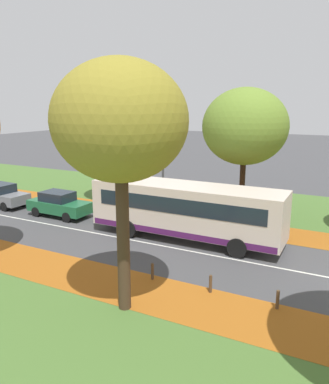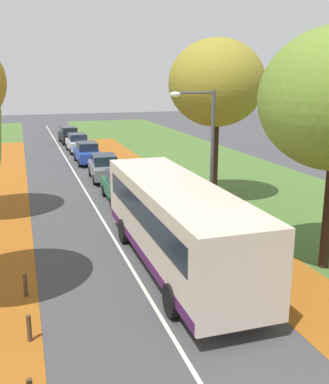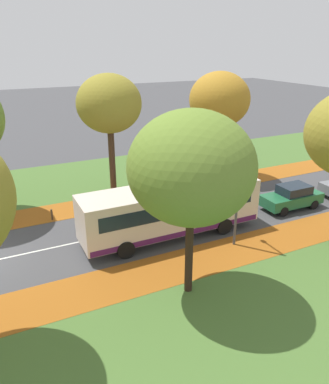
{
  "view_description": "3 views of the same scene",
  "coord_description": "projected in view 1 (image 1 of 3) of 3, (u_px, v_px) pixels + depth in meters",
  "views": [
    {
      "loc": [
        -16.06,
        2.11,
        7.1
      ],
      "look_at": [
        1.98,
        11.37,
        2.34
      ],
      "focal_mm": 35.0,
      "sensor_mm": 36.0,
      "label": 1
    },
    {
      "loc": [
        -3.31,
        -4.06,
        6.49
      ],
      "look_at": [
        1.54,
        11.17,
        2.38
      ],
      "focal_mm": 42.0,
      "sensor_mm": 36.0,
      "label": 2
    },
    {
      "loc": [
        18.68,
        1.13,
        10.41
      ],
      "look_at": [
        -0.19,
        10.27,
        2.01
      ],
      "focal_mm": 35.0,
      "sensor_mm": 36.0,
      "label": 3
    }
  ],
  "objects": [
    {
      "name": "road_centre_line",
      "position": [
        28.0,
        220.0,
        23.49
      ],
      "size": [
        0.12,
        80.0,
        0.01
      ],
      "primitive_type": "cube",
      "color": "silver",
      "rests_on": "ground"
    },
    {
      "name": "bollard_fourth",
      "position": [
        211.0,
        284.0,
        14.4
      ],
      "size": [
        0.12,
        0.12,
        0.72
      ],
      "primitive_type": "cylinder",
      "color": "#4C3823",
      "rests_on": "ground"
    },
    {
      "name": "leaf_litter_left",
      "position": [
        46.0,
        266.0,
        16.84
      ],
      "size": [
        2.8,
        60.0,
        0.0
      ],
      "primitive_type": "cube",
      "color": "#9E5619",
      "rests_on": "grass_verge_left"
    },
    {
      "name": "bus",
      "position": [
        186.0,
        208.0,
        19.9
      ],
      "size": [
        2.68,
        10.4,
        2.98
      ],
      "color": "beige",
      "rests_on": "ground"
    },
    {
      "name": "bollard_fifth",
      "position": [
        152.0,
        271.0,
        15.49
      ],
      "size": [
        0.12,
        0.12,
        0.72
      ],
      "primitive_type": "cylinder",
      "color": "#4C3823",
      "rests_on": "ground"
    },
    {
      "name": "streetlamp_right",
      "position": [
        160.0,
        162.0,
        22.49
      ],
      "size": [
        1.89,
        0.28,
        6.0
      ],
      "color": "#47474C",
      "rests_on": "ground"
    },
    {
      "name": "car_green_lead",
      "position": [
        59.0,
        204.0,
        24.21
      ],
      "size": [
        1.82,
        4.22,
        1.62
      ],
      "color": "#1E6038",
      "rests_on": "ground"
    },
    {
      "name": "tree_right_mid",
      "position": [
        115.0,
        118.0,
        26.57
      ],
      "size": [
        4.95,
        4.95,
        8.43
      ],
      "color": "black",
      "rests_on": "ground"
    },
    {
      "name": "tree_left_near",
      "position": [
        120.0,
        123.0,
        11.93
      ],
      "size": [
        4.41,
        4.41,
        8.57
      ],
      "color": "#422D1E",
      "rests_on": "ground"
    },
    {
      "name": "tree_right_near",
      "position": [
        245.0,
        127.0,
        22.54
      ],
      "size": [
        5.16,
        5.16,
        8.12
      ],
      "color": "black",
      "rests_on": "ground"
    },
    {
      "name": "leaf_litter_right",
      "position": [
        147.0,
        214.0,
        24.8
      ],
      "size": [
        2.8,
        60.0,
        0.0
      ],
      "primitive_type": "cube",
      "color": "#9E5619",
      "rests_on": "grass_verge_right"
    },
    {
      "name": "car_grey_following",
      "position": [
        1.0,
        195.0,
        26.65
      ],
      "size": [
        1.94,
        4.28,
        1.62
      ],
      "color": "slate",
      "rests_on": "ground"
    },
    {
      "name": "bollard_third",
      "position": [
        278.0,
        300.0,
        13.24
      ],
      "size": [
        0.12,
        0.12,
        0.71
      ],
      "primitive_type": "cylinder",
      "color": "#4C3823",
      "rests_on": "ground"
    },
    {
      "name": "grass_verge_right",
      "position": [
        113.0,
        191.0,
        31.46
      ],
      "size": [
        12.0,
        90.0,
        0.01
      ],
      "primitive_type": "cube",
      "color": "#476B2D",
      "rests_on": "ground"
    }
  ]
}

